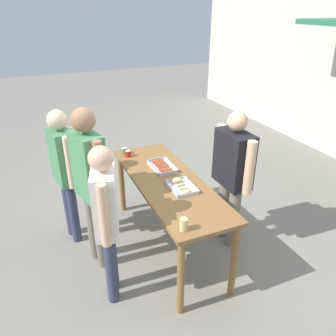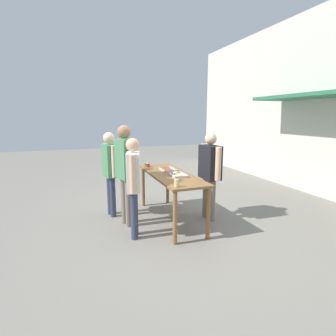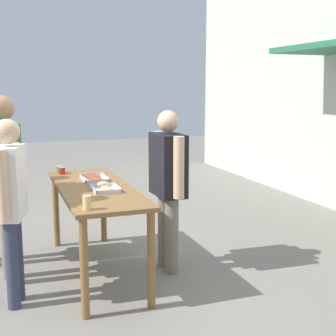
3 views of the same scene
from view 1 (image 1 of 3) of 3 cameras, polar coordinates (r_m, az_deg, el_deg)
name	(u,v)px [view 1 (image 1 of 3)]	position (r m, az deg, el deg)	size (l,w,h in m)	color
ground_plane	(168,244)	(4.14, 0.00, -13.10)	(24.00, 24.00, 0.00)	gray
serving_table	(168,190)	(3.69, 0.00, -3.79)	(2.03, 0.70, 0.90)	brown
food_tray_sausages	(162,167)	(3.89, -0.99, 0.23)	(0.41, 0.25, 0.04)	silver
food_tray_buns	(181,186)	(3.47, 2.34, -3.21)	(0.36, 0.25, 0.07)	silver
condiment_jar_mustard	(125,151)	(4.29, -7.54, 2.97)	(0.07, 0.07, 0.08)	#567A38
condiment_jar_ketchup	(128,154)	(4.21, -6.95, 2.50)	(0.07, 0.07, 0.08)	#B22319
beer_cup	(184,224)	(2.84, 2.74, -9.80)	(0.07, 0.07, 0.12)	#DBC67A
person_server_behind_table	(233,170)	(3.76, 11.19, -0.30)	(0.67, 0.26, 1.65)	#756B5B
person_customer_holding_hotdog	(64,166)	(3.91, -17.63, 0.33)	(0.53, 0.28, 1.65)	#333851
person_customer_with_cup	(106,213)	(2.99, -10.71, -7.76)	(0.52, 0.29, 1.62)	#333851
person_customer_waiting_in_line	(90,177)	(3.39, -13.46, -1.46)	(0.55, 0.31, 1.80)	#756B5B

